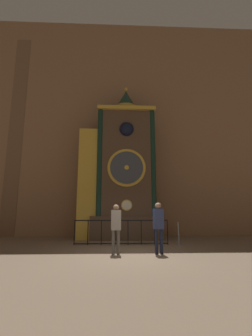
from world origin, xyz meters
TOP-DOWN VIEW (x-y plane):
  - ground_plane at (0.00, 0.00)m, footprint 28.00×28.00m
  - cathedral_back_wall at (-0.09, 5.47)m, footprint 24.00×0.32m
  - clock_tower at (-0.20, 4.17)m, footprint 4.42×1.84m
  - railing_fence at (-0.15, 2.15)m, footprint 4.16×0.05m
  - visitor_near at (-0.40, 0.07)m, footprint 0.36×0.25m
  - visitor_far at (1.12, 0.02)m, footprint 0.38×0.29m
  - stanchion_post at (2.35, 1.95)m, footprint 0.28×0.28m

SIDE VIEW (x-z plane):
  - ground_plane at x=0.00m, z-range 0.00..0.00m
  - stanchion_post at x=2.35m, z-range -0.18..0.80m
  - railing_fence at x=-0.15m, z-range 0.06..1.13m
  - visitor_near at x=-0.40m, z-range 0.17..1.88m
  - visitor_far at x=1.12m, z-range 0.19..1.96m
  - clock_tower at x=-0.20m, z-range -0.71..7.98m
  - cathedral_back_wall at x=-0.09m, z-range -0.01..14.06m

